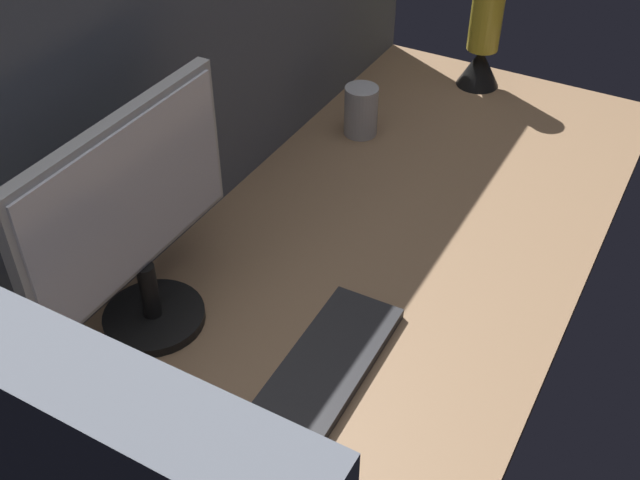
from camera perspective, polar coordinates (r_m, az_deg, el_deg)
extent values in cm
cube|color=#8C6B4C|center=(150.54, 3.12, -1.76)|extent=(180.00, 80.00, 3.00)
cube|color=#565B66|center=(147.70, -9.85, 13.70)|extent=(180.00, 5.00, 69.49)
cylinder|color=black|center=(139.30, -12.25, -5.62)|extent=(18.00, 18.00, 1.80)
cylinder|color=black|center=(134.94, -12.62, -3.69)|extent=(3.20, 3.20, 11.00)
cube|color=#B7B7B7|center=(123.42, -14.23, 3.09)|extent=(45.59, 2.40, 27.87)
cube|color=silver|center=(122.60, -13.73, 2.91)|extent=(43.19, 0.60, 25.47)
cube|color=#262628|center=(127.52, 0.23, -9.72)|extent=(37.27, 13.80, 2.00)
cylinder|color=#B2B2B7|center=(184.21, 3.07, 9.59)|extent=(8.00, 8.00, 12.15)
cone|color=black|center=(210.54, 11.80, 12.53)|extent=(11.22, 11.22, 10.20)
cylinder|color=gold|center=(203.92, 12.42, 16.61)|extent=(8.16, 8.16, 22.43)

